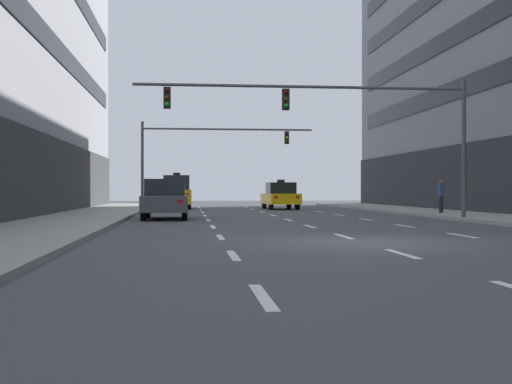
{
  "coord_description": "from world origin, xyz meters",
  "views": [
    {
      "loc": [
        -4.24,
        -15.94,
        1.27
      ],
      "look_at": [
        -0.83,
        16.98,
        1.15
      ],
      "focal_mm": 47.29,
      "sensor_mm": 36.0,
      "label": 1
    }
  ],
  "objects": [
    {
      "name": "lane_stripe_l2_s9",
      "position": [
        0.0,
        27.0,
        0.0
      ],
      "size": [
        0.16,
        2.0,
        0.01
      ],
      "primitive_type": "cube",
      "color": "silver",
      "rests_on": "ground"
    },
    {
      "name": "lane_stripe_l2_s3",
      "position": [
        0.0,
        -3.0,
        0.0
      ],
      "size": [
        0.16,
        2.0,
        0.01
      ],
      "primitive_type": "cube",
      "color": "silver",
      "rests_on": "ground"
    },
    {
      "name": "lane_stripe_l3_s5",
      "position": [
        3.34,
        7.0,
        0.0
      ],
      "size": [
        0.16,
        2.0,
        0.01
      ],
      "primitive_type": "cube",
      "color": "silver",
      "rests_on": "ground"
    },
    {
      "name": "car_driving_2",
      "position": [
        -5.15,
        13.26,
        0.85
      ],
      "size": [
        1.93,
        4.59,
        1.72
      ],
      "color": "black",
      "rests_on": "ground"
    },
    {
      "name": "lane_stripe_l3_s8",
      "position": [
        3.34,
        22.0,
        0.0
      ],
      "size": [
        0.16,
        2.0,
        0.01
      ],
      "primitive_type": "cube",
      "color": "silver",
      "rests_on": "ground"
    },
    {
      "name": "traffic_signal_1",
      "position": [
        -3.27,
        28.22,
        4.13
      ],
      "size": [
        11.22,
        0.35,
        5.54
      ],
      "color": "#4C4C51",
      "rests_on": "sidewalk_left"
    },
    {
      "name": "lane_stripe_l3_s9",
      "position": [
        3.34,
        27.0,
        0.0
      ],
      "size": [
        0.16,
        2.0,
        0.01
      ],
      "primitive_type": "cube",
      "color": "silver",
      "rests_on": "ground"
    },
    {
      "name": "lane_stripe_l1_s3",
      "position": [
        -3.34,
        -3.0,
        0.0
      ],
      "size": [
        0.16,
        2.0,
        0.01
      ],
      "primitive_type": "cube",
      "color": "silver",
      "rests_on": "ground"
    },
    {
      "name": "lane_stripe_l2_s8",
      "position": [
        0.0,
        22.0,
        0.0
      ],
      "size": [
        0.16,
        2.0,
        0.01
      ],
      "primitive_type": "cube",
      "color": "silver",
      "rests_on": "ground"
    },
    {
      "name": "lane_stripe_l1_s5",
      "position": [
        -3.34,
        7.0,
        0.0
      ],
      "size": [
        0.16,
        2.0,
        0.01
      ],
      "primitive_type": "cube",
      "color": "silver",
      "rests_on": "ground"
    },
    {
      "name": "lane_stripe_l1_s8",
      "position": [
        -3.34,
        22.0,
        0.0
      ],
      "size": [
        0.16,
        2.0,
        0.01
      ],
      "primitive_type": "cube",
      "color": "silver",
      "rests_on": "ground"
    },
    {
      "name": "lane_stripe_l3_s7",
      "position": [
        3.34,
        17.0,
        0.0
      ],
      "size": [
        0.16,
        2.0,
        0.01
      ],
      "primitive_type": "cube",
      "color": "silver",
      "rests_on": "ground"
    },
    {
      "name": "lane_stripe_l2_s6",
      "position": [
        0.0,
        12.0,
        0.0
      ],
      "size": [
        0.16,
        2.0,
        0.01
      ],
      "primitive_type": "cube",
      "color": "silver",
      "rests_on": "ground"
    },
    {
      "name": "lane_stripe_l3_s6",
      "position": [
        3.34,
        12.0,
        0.0
      ],
      "size": [
        0.16,
        2.0,
        0.01
      ],
      "primitive_type": "cube",
      "color": "silver",
      "rests_on": "ground"
    },
    {
      "name": "taxi_driving_0",
      "position": [
        1.81,
        27.17,
        0.85
      ],
      "size": [
        2.09,
        4.67,
        1.91
      ],
      "color": "black",
      "rests_on": "ground"
    },
    {
      "name": "lane_stripe_l1_s4",
      "position": [
        -3.34,
        2.0,
        0.0
      ],
      "size": [
        0.16,
        2.0,
        0.01
      ],
      "primitive_type": "cube",
      "color": "silver",
      "rests_on": "ground"
    },
    {
      "name": "lane_stripe_l1_s6",
      "position": [
        -3.34,
        12.0,
        0.0
      ],
      "size": [
        0.16,
        2.0,
        0.01
      ],
      "primitive_type": "cube",
      "color": "silver",
      "rests_on": "ground"
    },
    {
      "name": "taxi_driving_1",
      "position": [
        -4.87,
        28.31,
        1.09
      ],
      "size": [
        1.89,
        4.52,
        2.37
      ],
      "color": "black",
      "rests_on": "ground"
    },
    {
      "name": "lane_stripe_l3_s4",
      "position": [
        3.34,
        2.0,
        0.0
      ],
      "size": [
        0.16,
        2.0,
        0.01
      ],
      "primitive_type": "cube",
      "color": "silver",
      "rests_on": "ground"
    },
    {
      "name": "lane_stripe_l2_s5",
      "position": [
        0.0,
        7.0,
        0.0
      ],
      "size": [
        0.16,
        2.0,
        0.01
      ],
      "primitive_type": "cube",
      "color": "silver",
      "rests_on": "ground"
    },
    {
      "name": "lane_stripe_l2_s4",
      "position": [
        0.0,
        2.0,
        0.0
      ],
      "size": [
        0.16,
        2.0,
        0.01
      ],
      "primitive_type": "cube",
      "color": "silver",
      "rests_on": "ground"
    },
    {
      "name": "lane_stripe_l3_s10",
      "position": [
        3.34,
        32.0,
        0.0
      ],
      "size": [
        0.16,
        2.0,
        0.01
      ],
      "primitive_type": "cube",
      "color": "silver",
      "rests_on": "ground"
    },
    {
      "name": "ground_plane",
      "position": [
        0.0,
        0.0,
        0.0
      ],
      "size": [
        120.0,
        120.0,
        0.0
      ],
      "primitive_type": "plane",
      "color": "#424247"
    },
    {
      "name": "lane_stripe_l1_s7",
      "position": [
        -3.34,
        17.0,
        0.0
      ],
      "size": [
        0.16,
        2.0,
        0.01
      ],
      "primitive_type": "cube",
      "color": "silver",
      "rests_on": "ground"
    },
    {
      "name": "pedestrian_1",
      "position": [
        8.04,
        15.55,
        1.04
      ],
      "size": [
        0.21,
        0.53,
        1.57
      ],
      "color": "black",
      "rests_on": "sidewalk_right"
    },
    {
      "name": "lane_stripe_l1_s2",
      "position": [
        -3.34,
        -8.0,
        0.0
      ],
      "size": [
        0.16,
        2.0,
        0.01
      ],
      "primitive_type": "cube",
      "color": "silver",
      "rests_on": "ground"
    },
    {
      "name": "lane_stripe_l2_s10",
      "position": [
        0.0,
        32.0,
        0.0
      ],
      "size": [
        0.16,
        2.0,
        0.01
      ],
      "primitive_type": "cube",
      "color": "silver",
      "rests_on": "ground"
    },
    {
      "name": "lane_stripe_l1_s10",
      "position": [
        -3.34,
        32.0,
        0.0
      ],
      "size": [
        0.16,
        2.0,
        0.01
      ],
      "primitive_type": "cube",
      "color": "silver",
      "rests_on": "ground"
    },
    {
      "name": "lane_stripe_l2_s7",
      "position": [
        0.0,
        17.0,
        0.0
      ],
      "size": [
        0.16,
        2.0,
        0.01
      ],
      "primitive_type": "cube",
      "color": "silver",
      "rests_on": "ground"
    },
    {
      "name": "lane_stripe_l1_s9",
      "position": [
        -3.34,
        27.0,
        0.0
      ],
      "size": [
        0.16,
        2.0,
        0.01
      ],
      "primitive_type": "cube",
      "color": "silver",
      "rests_on": "ground"
    },
    {
      "name": "traffic_signal_0",
      "position": [
        1.91,
        10.64,
        4.39
      ],
      "size": [
        13.51,
        0.35,
        5.64
      ],
      "color": "#4C4C51",
      "rests_on": "sidewalk_right"
    }
  ]
}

